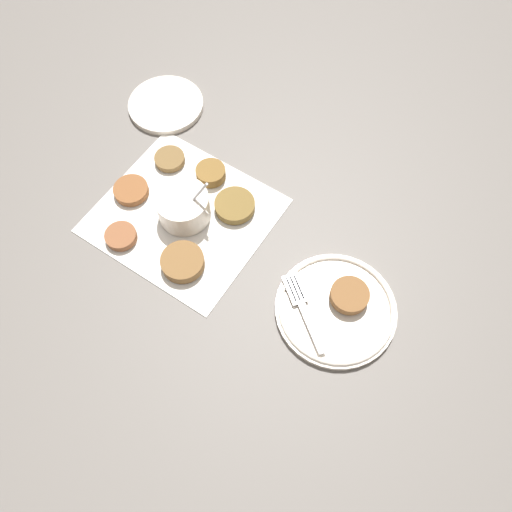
{
  "coord_description": "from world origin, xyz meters",
  "views": [
    {
      "loc": [
        0.39,
        -0.39,
        0.82
      ],
      "look_at": [
        0.2,
        -0.04,
        0.02
      ],
      "focal_mm": 35.0,
      "sensor_mm": 36.0,
      "label": 1
    }
  ],
  "objects_px": {
    "serving_plate": "(336,309)",
    "fritter_on_plate": "(349,295)",
    "fork": "(301,304)",
    "extra_saucer": "(166,105)",
    "sauce_bowl": "(184,207)"
  },
  "relations": [
    {
      "from": "serving_plate",
      "to": "fritter_on_plate",
      "type": "distance_m",
      "value": 0.03
    },
    {
      "from": "fritter_on_plate",
      "to": "fork",
      "type": "bearing_deg",
      "value": -141.97
    },
    {
      "from": "serving_plate",
      "to": "extra_saucer",
      "type": "relative_size",
      "value": 1.31
    },
    {
      "from": "extra_saucer",
      "to": "sauce_bowl",
      "type": "bearing_deg",
      "value": -48.72
    },
    {
      "from": "sauce_bowl",
      "to": "extra_saucer",
      "type": "xyz_separation_m",
      "value": [
        -0.19,
        0.21,
        -0.02
      ]
    },
    {
      "from": "serving_plate",
      "to": "extra_saucer",
      "type": "height_order",
      "value": "serving_plate"
    },
    {
      "from": "fork",
      "to": "serving_plate",
      "type": "bearing_deg",
      "value": 23.96
    },
    {
      "from": "sauce_bowl",
      "to": "fritter_on_plate",
      "type": "distance_m",
      "value": 0.34
    },
    {
      "from": "serving_plate",
      "to": "fork",
      "type": "relative_size",
      "value": 1.66
    },
    {
      "from": "serving_plate",
      "to": "fritter_on_plate",
      "type": "bearing_deg",
      "value": 68.81
    },
    {
      "from": "sauce_bowl",
      "to": "serving_plate",
      "type": "bearing_deg",
      "value": -6.26
    },
    {
      "from": "fork",
      "to": "extra_saucer",
      "type": "bearing_deg",
      "value": 149.49
    },
    {
      "from": "sauce_bowl",
      "to": "serving_plate",
      "type": "distance_m",
      "value": 0.33
    },
    {
      "from": "serving_plate",
      "to": "fork",
      "type": "distance_m",
      "value": 0.06
    },
    {
      "from": "serving_plate",
      "to": "extra_saucer",
      "type": "xyz_separation_m",
      "value": [
        -0.52,
        0.25,
        -0.0
      ]
    }
  ]
}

